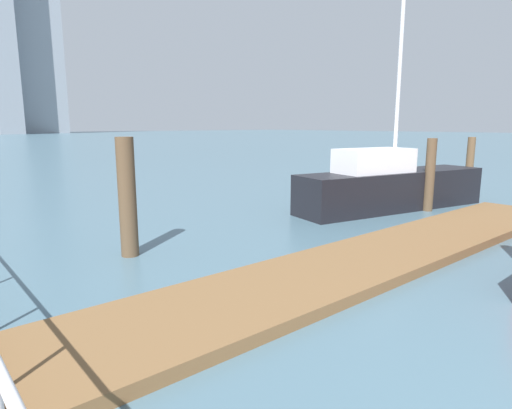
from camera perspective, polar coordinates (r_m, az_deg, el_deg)
ground_plane at (r=18.73m, az=-29.18°, el=1.27°), size 300.00×300.00×0.00m
floating_dock at (r=8.72m, az=16.26°, el=-6.48°), size 14.19×2.00×0.18m
dock_piling_0 at (r=18.10m, az=26.43°, el=4.63°), size 0.28×0.28×2.13m
dock_piling_1 at (r=8.76m, az=-16.67°, el=0.88°), size 0.34×0.34×2.35m
dock_piling_2 at (r=13.94m, az=22.02°, el=3.64°), size 0.29×0.29×2.18m
moored_boat_0 at (r=13.86m, az=17.32°, el=2.47°), size 6.76×2.66×7.48m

